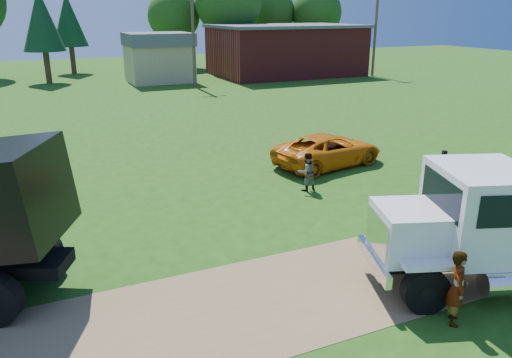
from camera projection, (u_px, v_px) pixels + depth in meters
name	position (u px, v px, depth m)	size (l,w,h in m)	color
ground	(380.00, 272.00, 13.59)	(140.00, 140.00, 0.00)	#234B10
dirt_track	(380.00, 272.00, 13.59)	(120.00, 4.20, 0.01)	olive
white_semi_tractor	(481.00, 228.00, 12.46)	(7.92, 4.84, 4.71)	black
orange_pickup	(328.00, 150.00, 22.71)	(2.43, 5.28, 1.47)	orange
spectator_a	(457.00, 288.00, 11.14)	(0.65, 0.43, 1.79)	#999999
spectator_b	(307.00, 172.00, 19.53)	(0.74, 0.58, 1.53)	#999999
brick_building	(286.00, 50.00, 54.27)	(15.40, 10.40, 5.30)	maroon
tan_shed	(159.00, 57.00, 48.86)	(6.20, 5.40, 4.70)	tan
utility_poles	(193.00, 34.00, 44.59)	(42.20, 0.28, 9.00)	brown
tree_row	(119.00, 10.00, 54.93)	(57.47, 14.01, 11.60)	#382A17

